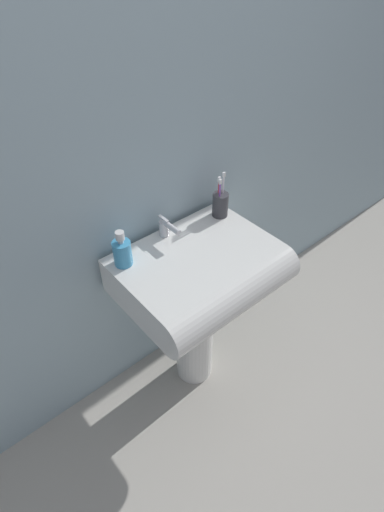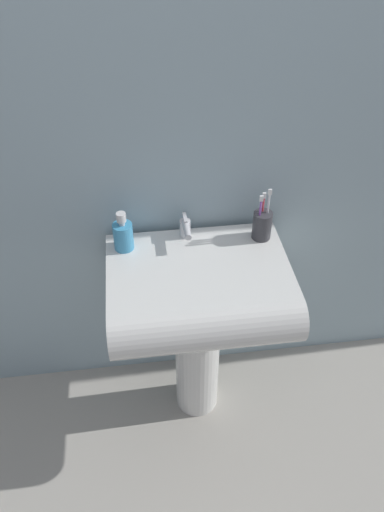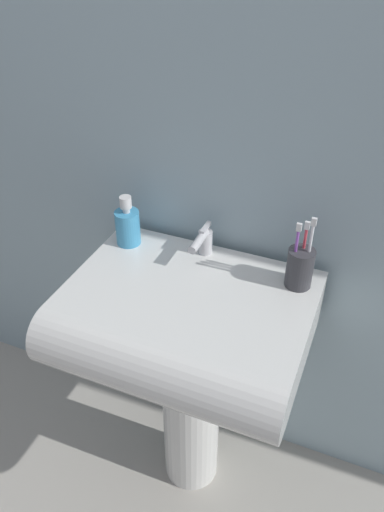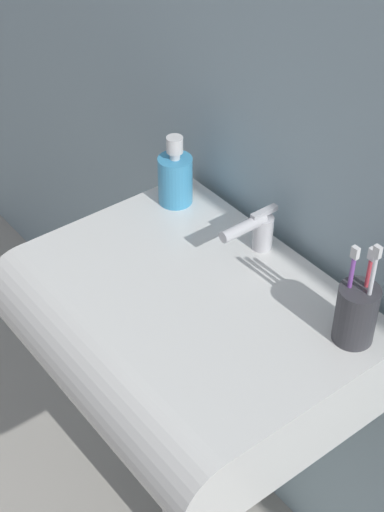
% 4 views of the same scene
% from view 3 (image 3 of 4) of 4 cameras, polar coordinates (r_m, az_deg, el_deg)
% --- Properties ---
extents(ground_plane, '(6.00, 6.00, 0.00)m').
position_cam_3_polar(ground_plane, '(1.83, -0.08, -22.85)').
color(ground_plane, '#ADA89E').
rests_on(ground_plane, ground).
extents(wall_back, '(5.00, 0.05, 2.40)m').
position_cam_3_polar(wall_back, '(1.23, 4.47, 18.71)').
color(wall_back, '#9EB7C1').
rests_on(wall_back, ground).
extents(sink_pedestal, '(0.17, 0.17, 0.62)m').
position_cam_3_polar(sink_pedestal, '(1.57, -0.09, -16.96)').
color(sink_pedestal, white).
rests_on(sink_pedestal, ground).
extents(sink_basin, '(0.60, 0.47, 0.16)m').
position_cam_3_polar(sink_basin, '(1.24, -1.11, -8.01)').
color(sink_basin, white).
rests_on(sink_basin, sink_pedestal).
extents(faucet, '(0.04, 0.12, 0.08)m').
position_cam_3_polar(faucet, '(1.32, 1.31, 1.72)').
color(faucet, silver).
rests_on(faucet, sink_basin).
extents(toothbrush_cup, '(0.07, 0.07, 0.19)m').
position_cam_3_polar(toothbrush_cup, '(1.24, 12.24, -1.23)').
color(toothbrush_cup, '#38383D').
rests_on(toothbrush_cup, sink_basin).
extents(soap_bottle, '(0.07, 0.07, 0.14)m').
position_cam_3_polar(soap_bottle, '(1.37, -7.37, 3.46)').
color(soap_bottle, '#3F99CC').
rests_on(soap_bottle, sink_basin).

